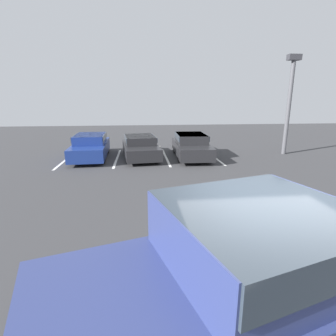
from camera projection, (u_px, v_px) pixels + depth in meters
ground_plane at (270, 310)px, 3.93m from camera, size 60.00×60.00×0.00m
stall_stripe_a at (67, 159)px, 13.95m from camera, size 0.12×4.63×0.01m
stall_stripe_b at (117, 158)px, 14.23m from camera, size 0.12×4.63×0.01m
stall_stripe_c at (166, 157)px, 14.50m from camera, size 0.12×4.63×0.01m
stall_stripe_d at (213, 156)px, 14.78m from camera, size 0.12×4.63×0.01m
pickup_truck at (274, 274)px, 3.30m from camera, size 6.18×3.65×1.91m
parked_sedan_a at (91, 146)px, 14.07m from camera, size 1.87×4.46×1.27m
parked_sedan_b at (140, 146)px, 14.24m from camera, size 2.15×4.41×1.18m
parked_sedan_c at (191, 145)px, 14.37m from camera, size 1.86×4.53×1.27m
light_post at (290, 98)px, 14.55m from camera, size 0.70×0.36×5.43m
wheel_stop_curb at (148, 148)px, 16.92m from camera, size 1.69×0.20×0.14m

